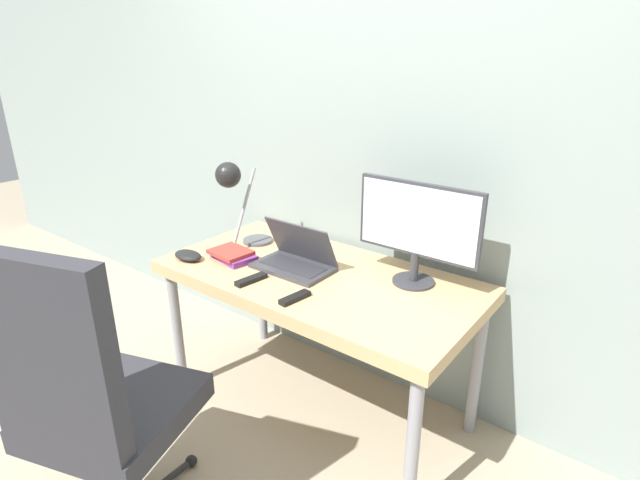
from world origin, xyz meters
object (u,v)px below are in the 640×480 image
at_px(office_chair, 90,394).
at_px(game_controller, 188,255).
at_px(desk_lamp, 234,189).
at_px(monitor, 418,226).
at_px(book_stack, 233,255).
at_px(laptop, 296,259).

xyz_separation_m(office_chair, game_controller, (-0.41, 0.74, 0.13)).
bearing_deg(desk_lamp, monitor, 13.08).
relative_size(monitor, game_controller, 3.53).
bearing_deg(book_stack, laptop, 19.11).
xyz_separation_m(laptop, desk_lamp, (-0.36, -0.01, 0.27)).
relative_size(desk_lamp, game_controller, 2.93).
bearing_deg(monitor, desk_lamp, -166.92).
distance_m(office_chair, game_controller, 0.86).
bearing_deg(monitor, book_stack, -159.66).
relative_size(laptop, monitor, 0.66).
distance_m(book_stack, game_controller, 0.21).
bearing_deg(monitor, laptop, -158.93).
xyz_separation_m(monitor, desk_lamp, (-0.86, -0.20, 0.06)).
bearing_deg(book_stack, monitor, 20.34).
relative_size(office_chair, book_stack, 4.94).
bearing_deg(laptop, desk_lamp, -178.62).
height_order(monitor, desk_lamp, desk_lamp).
xyz_separation_m(desk_lamp, office_chair, (0.31, -0.97, -0.42)).
bearing_deg(desk_lamp, game_controller, -114.72).
bearing_deg(laptop, office_chair, -93.10).
bearing_deg(monitor, game_controller, -156.21).
xyz_separation_m(desk_lamp, book_stack, (0.06, -0.10, -0.29)).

